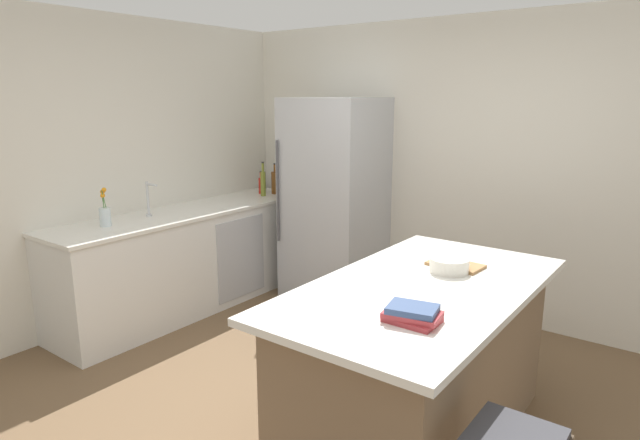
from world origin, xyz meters
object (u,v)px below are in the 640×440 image
at_px(hot_sauce_bottle, 261,185).
at_px(cutting_board, 455,265).
at_px(kitchen_island, 419,362).
at_px(syrup_bottle, 277,182).
at_px(mixing_bowl, 449,265).
at_px(whiskey_bottle, 275,182).
at_px(sink_faucet, 149,198).
at_px(olive_oil_bottle, 263,183).
at_px(cookbook_stack, 412,314).
at_px(flower_vase, 105,214).
at_px(refrigerator, 334,200).

distance_m(hot_sauce_bottle, cutting_board, 2.91).
height_order(kitchen_island, cutting_board, cutting_board).
height_order(syrup_bottle, cutting_board, syrup_bottle).
xyz_separation_m(syrup_bottle, mixing_bowl, (2.62, -1.46, -0.05)).
bearing_deg(whiskey_bottle, kitchen_island, -33.31).
height_order(sink_faucet, olive_oil_bottle, olive_oil_bottle).
distance_m(hot_sauce_bottle, cookbook_stack, 3.51).
bearing_deg(flower_vase, olive_oil_bottle, 86.74).
bearing_deg(cookbook_stack, refrigerator, 132.59).
relative_size(refrigerator, sink_faucet, 6.40).
xyz_separation_m(sink_faucet, mixing_bowl, (2.68, 0.11, -0.11)).
bearing_deg(olive_oil_bottle, sink_faucet, -95.22).
bearing_deg(cutting_board, mixing_bowl, -84.03).
xyz_separation_m(kitchen_island, flower_vase, (-2.64, -0.25, 0.55)).
relative_size(mixing_bowl, cutting_board, 0.69).
bearing_deg(cookbook_stack, whiskey_bottle, 141.76).
relative_size(cookbook_stack, mixing_bowl, 1.19).
distance_m(olive_oil_bottle, cutting_board, 2.77).
height_order(sink_faucet, hot_sauce_bottle, sink_faucet).
relative_size(syrup_bottle, mixing_bowl, 1.10).
bearing_deg(flower_vase, syrup_bottle, 88.65).
distance_m(syrup_bottle, hot_sauce_bottle, 0.20).
bearing_deg(hot_sauce_bottle, syrup_bottle, 70.41).
relative_size(syrup_bottle, cutting_board, 0.76).
xyz_separation_m(hot_sauce_bottle, cutting_board, (2.67, -1.16, -0.08)).
bearing_deg(sink_faucet, cookbook_stack, -13.06).
bearing_deg(mixing_bowl, refrigerator, 143.31).
bearing_deg(syrup_bottle, olive_oil_bottle, -79.39).
height_order(kitchen_island, hot_sauce_bottle, hot_sauce_bottle).
bearing_deg(kitchen_island, mixing_bowl, 85.06).
xyz_separation_m(cookbook_stack, mixing_bowl, (-0.16, 0.77, 0.00)).
height_order(whiskey_bottle, olive_oil_bottle, olive_oil_bottle).
xyz_separation_m(flower_vase, cutting_board, (2.65, 0.67, -0.08)).
distance_m(whiskey_bottle, cutting_board, 2.83).
bearing_deg(sink_faucet, flower_vase, -87.32).
xyz_separation_m(whiskey_bottle, mixing_bowl, (2.55, -1.36, -0.08)).
bearing_deg(mixing_bowl, whiskey_bottle, 151.85).
xyz_separation_m(flower_vase, cookbook_stack, (2.82, -0.23, -0.05)).
xyz_separation_m(kitchen_island, mixing_bowl, (0.03, 0.30, 0.50)).
relative_size(refrigerator, syrup_bottle, 7.63).
xyz_separation_m(kitchen_island, cutting_board, (0.01, 0.42, 0.47)).
relative_size(refrigerator, olive_oil_bottle, 5.48).
distance_m(hot_sauce_bottle, mixing_bowl, 2.97).
xyz_separation_m(refrigerator, olive_oil_bottle, (-0.82, -0.11, 0.10)).
relative_size(sink_faucet, flower_vase, 0.96).
height_order(cookbook_stack, cutting_board, cookbook_stack).
xyz_separation_m(syrup_bottle, cookbook_stack, (2.78, -2.24, -0.06)).
xyz_separation_m(olive_oil_bottle, mixing_bowl, (2.56, -1.19, -0.09)).
height_order(refrigerator, olive_oil_bottle, refrigerator).
height_order(olive_oil_bottle, cutting_board, olive_oil_bottle).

